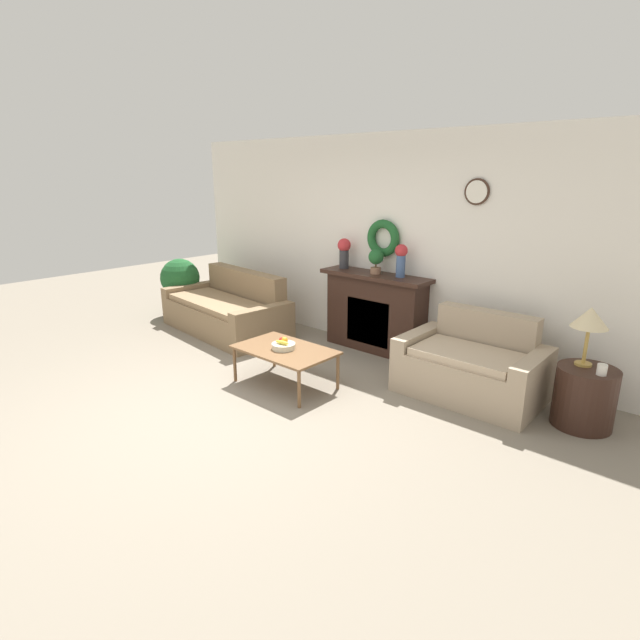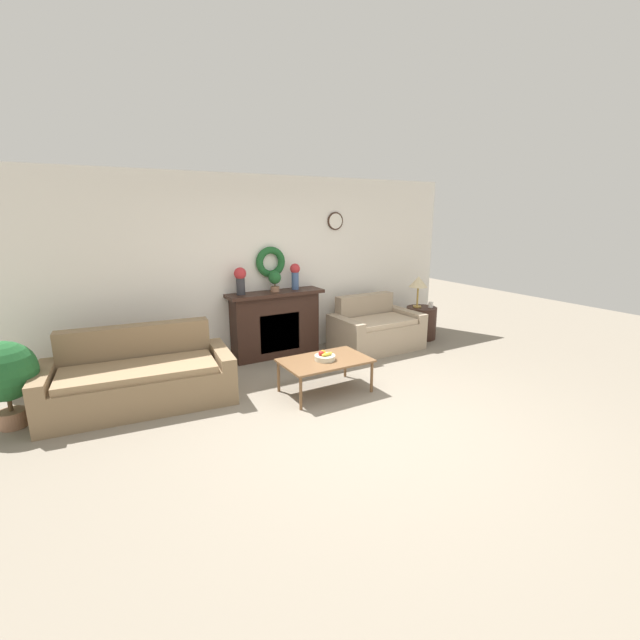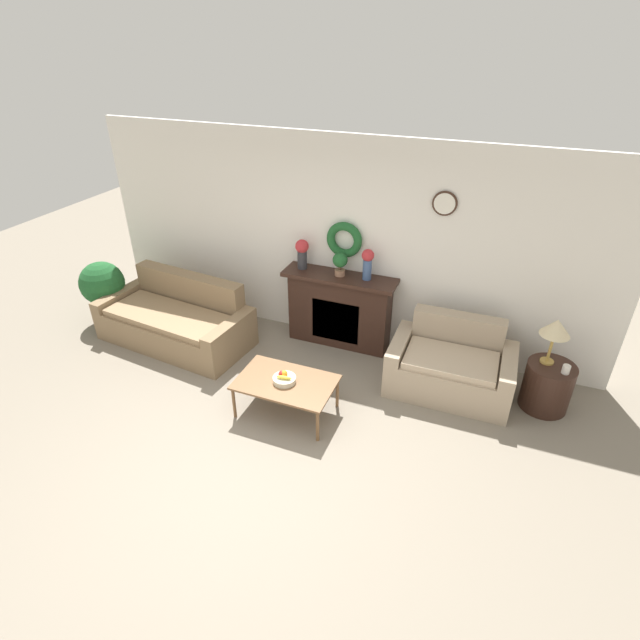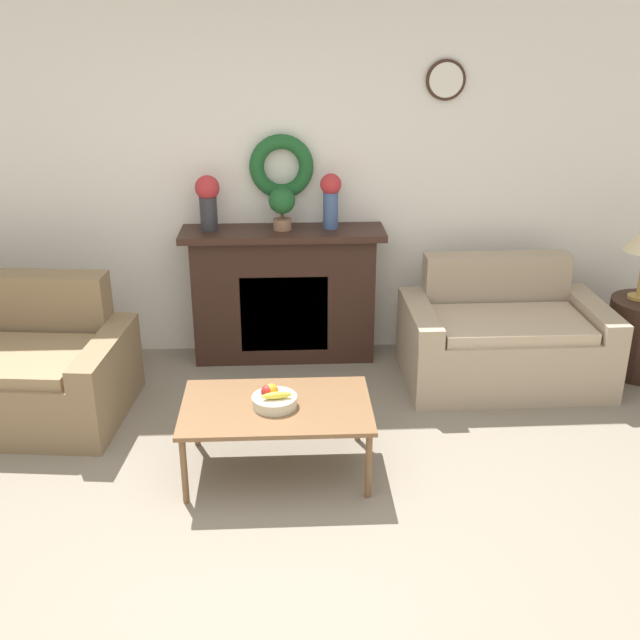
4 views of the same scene
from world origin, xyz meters
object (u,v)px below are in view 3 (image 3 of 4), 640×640
Objects in this scene: side_table_by_loveseat at (547,386)px; vase_on_mantel_left at (302,252)px; fruit_bowl at (284,378)px; table_lamp at (556,329)px; vase_on_mantel_right at (368,262)px; couch_left at (177,320)px; fireplace at (339,309)px; loveseat_right at (451,367)px; potted_plant_floor_by_couch at (103,285)px; mug at (566,369)px; coffee_table at (286,384)px; potted_plant_on_mantel at (340,262)px.

side_table_by_loveseat is 3.31m from vase_on_mantel_left.
fruit_bowl is 2.93m from table_lamp.
side_table_by_loveseat is at bearing -10.13° from vase_on_mantel_right.
vase_on_mantel_left is at bearing 106.33° from fruit_bowl.
couch_left reaches higher than side_table_by_loveseat.
vase_on_mantel_right is (0.35, 0.01, 0.73)m from fireplace.
vase_on_mantel_left reaches higher than fruit_bowl.
potted_plant_floor_by_couch is at bearing -177.68° from loveseat_right.
loveseat_right is at bearing -173.22° from table_lamp.
couch_left is 2.32× the size of potted_plant_floor_by_couch.
vase_on_mantel_left is at bearing -180.00° from vase_on_mantel_right.
loveseat_right reaches higher than mug.
loveseat_right reaches higher than fruit_bowl.
fireplace is 1.61× the size of potted_plant_floor_by_couch.
vase_on_mantel_left is 0.88m from vase_on_mantel_right.
vase_on_mantel_right is at bearing 75.75° from coffee_table.
potted_plant_on_mantel reaches higher than mug.
vase_on_mantel_right is (-2.38, 0.50, 0.64)m from mug.
fireplace is 2.65m from side_table_by_loveseat.
table_lamp is 1.76× the size of potted_plant_on_mantel.
vase_on_mantel_left is 0.43× the size of potted_plant_floor_by_couch.
vase_on_mantel_right is at bearing 23.62° from couch_left.
mug is at bearing -8.66° from vase_on_mantel_left.
fruit_bowl is at bearing -16.17° from couch_left.
loveseat_right is at bearing -12.70° from vase_on_mantel_left.
potted_plant_floor_by_couch is (-3.31, -0.70, -0.61)m from potted_plant_on_mantel.
side_table_by_loveseat is 2.50m from vase_on_mantel_right.
table_lamp is at bearing 141.34° from side_table_by_loveseat.
potted_plant_floor_by_couch is at bearing -177.90° from mug.
loveseat_right is 1.21m from table_lamp.
coffee_table is 11.02× the size of mug.
vase_on_mantel_left reaches higher than side_table_by_loveseat.
potted_plant_on_mantel is 0.33× the size of potted_plant_floor_by_couch.
potted_plant_floor_by_couch is at bearing -176.31° from couch_left.
vase_on_mantel_right reaches higher than mug.
coffee_table is at bearing -156.31° from side_table_by_loveseat.
fireplace is 2.73× the size of table_lamp.
vase_on_mantel_right reaches higher than side_table_by_loveseat.
loveseat_right is 1.60m from vase_on_mantel_right.
mug is 2.84m from potted_plant_on_mantel.
mug reaches higher than coffee_table.
loveseat_right is at bearing 34.43° from fruit_bowl.
fireplace is 2.78m from mug.
couch_left reaches higher than fruit_bowl.
fruit_bowl is (-1.62, -1.11, 0.16)m from loveseat_right.
table_lamp is (4.61, 0.42, 0.69)m from couch_left.
mug reaches higher than fruit_bowl.
table_lamp is at bearing -7.74° from fireplace.
fireplace is at bearing 88.14° from coffee_table.
coffee_table is at bearing 30.15° from fruit_bowl.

